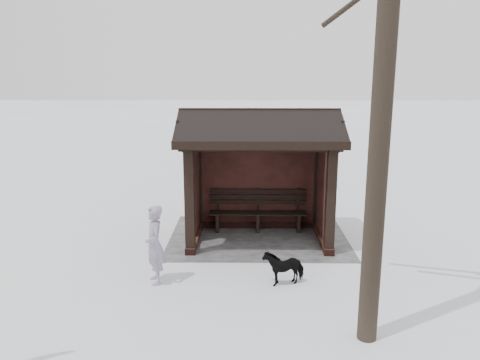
# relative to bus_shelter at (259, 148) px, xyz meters

# --- Properties ---
(ground) EXTENTS (120.00, 120.00, 0.00)m
(ground) POSITION_rel_bus_shelter_xyz_m (0.00, 0.16, -2.17)
(ground) COLOR white
(ground) RESTS_ON ground
(trampled_patch) EXTENTS (4.20, 3.20, 0.02)m
(trampled_patch) POSITION_rel_bus_shelter_xyz_m (0.00, -0.04, -2.16)
(trampled_patch) COLOR gray
(trampled_patch) RESTS_ON ground
(bus_shelter) EXTENTS (3.60, 2.40, 3.09)m
(bus_shelter) POSITION_rel_bus_shelter_xyz_m (0.00, 0.00, 0.00)
(bus_shelter) COLOR #351713
(bus_shelter) RESTS_ON ground
(pedestrian) EXTENTS (0.52, 0.63, 1.49)m
(pedestrian) POSITION_rel_bus_shelter_xyz_m (1.99, 2.49, -1.42)
(pedestrian) COLOR #978CA5
(pedestrian) RESTS_ON ground
(dog) EXTENTS (0.83, 0.59, 0.64)m
(dog) POSITION_rel_bus_shelter_xyz_m (-0.41, 2.47, -1.85)
(dog) COLOR black
(dog) RESTS_ON ground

